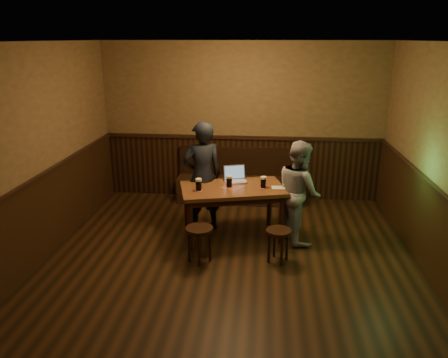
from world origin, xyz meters
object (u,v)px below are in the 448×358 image
object	(u,v)px
bench	(239,184)
pint_right	(263,182)
pint_left	(199,185)
stool_right	(278,236)
person_grey	(299,191)
laptop	(235,177)
pub_table	(233,194)
person_suit	(202,177)
stool_left	(199,234)
pint_mid	(229,181)

from	to	relation	value
bench	pint_right	world-z (taller)	pint_right
bench	pint_left	xyz separation A→B (m)	(-0.47, -1.73, 0.56)
stool_right	person_grey	world-z (taller)	person_grey
laptop	person_grey	xyz separation A→B (m)	(0.93, -0.25, -0.10)
pub_table	stool_right	bearing A→B (deg)	-60.68
laptop	person_suit	bearing A→B (deg)	163.34
pub_table	pint_left	bearing A→B (deg)	-172.20
pub_table	stool_left	size ratio (longest dim) A/B	3.33
stool_left	pint_left	size ratio (longest dim) A/B	2.78
stool_left	pub_table	bearing A→B (deg)	64.88
pub_table	laptop	xyz separation A→B (m)	(0.02, 0.28, 0.16)
pint_mid	pint_left	bearing A→B (deg)	-155.75
stool_right	pint_left	distance (m)	1.33
pint_left	pint_right	size ratio (longest dim) A/B	1.05
bench	pint_mid	size ratio (longest dim) A/B	12.73
stool_left	person_suit	bearing A→B (deg)	95.84
bench	laptop	xyz separation A→B (m)	(0.02, -1.26, 0.53)
bench	pint_left	size ratio (longest dim) A/B	12.46
stool_left	person_suit	distance (m)	1.16
pub_table	pint_mid	world-z (taller)	pint_mid
pint_mid	pub_table	bearing A→B (deg)	4.94
stool_right	laptop	world-z (taller)	laptop
pint_mid	person_suit	bearing A→B (deg)	147.97
bench	pub_table	world-z (taller)	bench
stool_left	stool_right	size ratio (longest dim) A/B	1.08
pub_table	person_grey	world-z (taller)	person_grey
bench	person_suit	world-z (taller)	person_suit
stool_left	pint_left	world-z (taller)	pint_left
pint_left	pint_right	world-z (taller)	pint_left
bench	person_grey	bearing A→B (deg)	-57.77
pint_mid	person_suit	distance (m)	0.51
pint_left	person_grey	xyz separation A→B (m)	(1.42, 0.22, -0.13)
pint_mid	pint_right	size ratio (longest dim) A/B	1.02
bench	person_suit	xyz separation A→B (m)	(-0.48, -1.27, 0.53)
pub_table	pint_left	world-z (taller)	pint_left
stool_right	person_suit	bearing A→B (deg)	140.18
pub_table	person_grey	distance (m)	0.95
person_suit	pub_table	bearing A→B (deg)	126.09
stool_left	pint_right	world-z (taller)	pint_right
pint_right	person_suit	size ratio (longest dim) A/B	0.10
person_grey	pint_right	bearing A→B (deg)	70.01
stool_right	stool_left	bearing A→B (deg)	-173.95
pub_table	stool_left	bearing A→B (deg)	-129.70
pint_mid	person_grey	size ratio (longest dim) A/B	0.12
bench	pint_right	size ratio (longest dim) A/B	13.02
person_suit	stool_right	bearing A→B (deg)	115.19
stool_right	person_grey	xyz separation A→B (m)	(0.29, 0.71, 0.38)
pub_table	pint_left	size ratio (longest dim) A/B	9.24
bench	laptop	bearing A→B (deg)	-89.15
stool_left	person_grey	size ratio (longest dim) A/B	0.33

